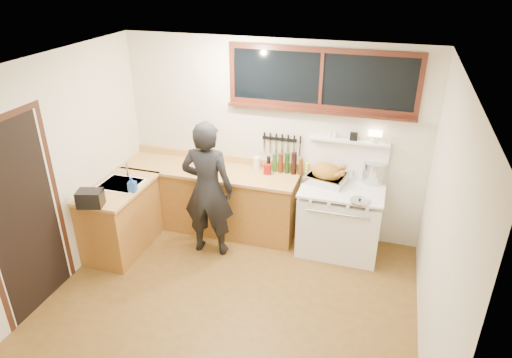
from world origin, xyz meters
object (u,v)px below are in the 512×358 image
(roast_turkey, at_px, (327,175))
(cutting_board, at_px, (206,166))
(man, at_px, (208,190))
(vintage_stove, at_px, (340,218))

(roast_turkey, bearing_deg, cutting_board, -176.66)
(man, distance_m, cutting_board, 0.55)
(man, bearing_deg, roast_turkey, 23.38)
(cutting_board, bearing_deg, vintage_stove, 0.12)
(vintage_stove, height_order, roast_turkey, vintage_stove)
(man, bearing_deg, vintage_stove, 17.56)
(man, xyz_separation_m, cutting_board, (-0.22, 0.50, 0.07))
(vintage_stove, bearing_deg, cutting_board, -179.88)
(vintage_stove, xyz_separation_m, roast_turkey, (-0.22, 0.09, 0.54))
(man, height_order, roast_turkey, man)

